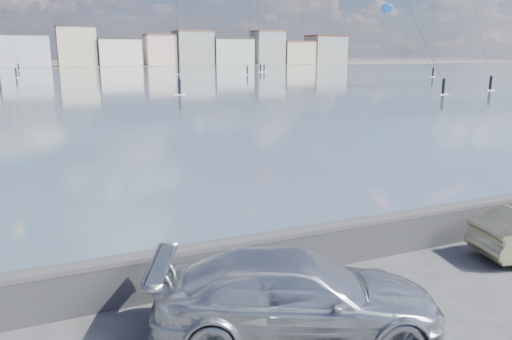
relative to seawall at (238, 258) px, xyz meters
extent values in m
cube|color=#394D61|center=(0.00, 88.80, -0.58)|extent=(500.00, 177.00, 0.00)
cube|color=#4C473D|center=(0.00, 197.30, -0.57)|extent=(500.00, 60.00, 0.00)
cube|color=#28282B|center=(0.00, 0.00, -0.13)|extent=(400.00, 0.35, 0.90)
cylinder|color=#28282B|center=(0.00, 0.00, 0.32)|extent=(400.00, 0.36, 0.36)
cube|color=#B2B7C6|center=(-6.00, 183.30, 4.67)|extent=(16.00, 13.00, 10.50)
cube|color=#2D2D33|center=(-6.00, 183.30, 10.22)|extent=(16.32, 13.26, 0.60)
cube|color=beige|center=(11.00, 183.30, 6.17)|extent=(13.00, 10.00, 13.50)
cube|color=#383330|center=(11.00, 183.30, 13.22)|extent=(13.26, 10.20, 0.60)
cube|color=white|center=(25.50, 183.30, 4.17)|extent=(15.00, 12.00, 9.50)
cube|color=#383330|center=(25.50, 183.30, 9.22)|extent=(15.30, 12.24, 0.60)
cube|color=beige|center=(41.00, 183.30, 4.92)|extent=(11.00, 9.00, 11.00)
cube|color=brown|center=(41.00, 183.30, 10.72)|extent=(11.22, 9.18, 0.60)
cube|color=gray|center=(54.00, 183.30, 5.67)|extent=(14.00, 11.00, 12.50)
cube|color=brown|center=(54.00, 183.30, 12.22)|extent=(14.28, 11.22, 0.60)
cube|color=#B7C6BC|center=(69.50, 183.30, 4.42)|extent=(16.00, 12.00, 10.00)
cube|color=#383330|center=(69.50, 183.30, 9.72)|extent=(16.32, 12.24, 0.60)
cube|color=gray|center=(86.00, 183.30, 5.92)|extent=(12.00, 10.00, 13.00)
cube|color=brown|center=(86.00, 183.30, 12.72)|extent=(12.24, 10.20, 0.60)
cube|color=beige|center=(99.50, 183.30, 3.92)|extent=(14.00, 11.00, 9.00)
cube|color=brown|center=(99.50, 183.30, 8.72)|extent=(14.28, 11.22, 0.60)
cube|color=gray|center=(114.00, 183.30, 5.17)|extent=(15.00, 12.00, 11.50)
cube|color=#562D23|center=(114.00, 183.30, 11.22)|extent=(15.30, 12.24, 0.60)
imported|color=#B8BCC0|center=(0.20, -2.37, 0.17)|extent=(5.60, 3.94, 1.50)
cube|color=white|center=(-7.57, 145.04, -0.53)|extent=(1.40, 0.42, 0.08)
cylinder|color=black|center=(-7.57, 145.04, 0.37)|extent=(0.36, 0.36, 1.70)
sphere|color=black|center=(-7.57, 145.04, 1.27)|extent=(0.28, 0.28, 0.28)
cylinder|color=black|center=(-8.95, 149.00, 13.36)|extent=(2.80, 7.96, 25.30)
cube|color=white|center=(51.96, 39.54, -0.53)|extent=(1.40, 0.42, 0.08)
cylinder|color=black|center=(51.96, 39.54, 0.37)|extent=(0.36, 0.36, 1.70)
sphere|color=black|center=(51.96, 39.54, 1.27)|extent=(0.28, 0.28, 0.28)
cylinder|color=black|center=(52.65, 43.25, 8.26)|extent=(1.42, 7.44, 15.10)
cube|color=white|center=(12.06, 49.32, -0.53)|extent=(1.40, 0.42, 0.08)
cylinder|color=black|center=(12.06, 49.32, 0.37)|extent=(0.36, 0.36, 1.70)
sphere|color=black|center=(12.06, 49.32, 1.27)|extent=(0.28, 0.28, 0.28)
cube|color=white|center=(-7.02, 101.80, -0.53)|extent=(1.40, 0.42, 0.08)
cylinder|color=black|center=(-7.02, 101.80, 0.37)|extent=(0.36, 0.36, 1.70)
sphere|color=black|center=(-7.02, 101.80, 1.27)|extent=(0.28, 0.28, 0.28)
cube|color=white|center=(26.71, 104.40, -0.53)|extent=(1.40, 0.42, 0.08)
cylinder|color=black|center=(26.71, 104.40, 0.37)|extent=(0.36, 0.36, 1.70)
sphere|color=black|center=(26.71, 104.40, 1.27)|extent=(0.28, 0.28, 0.28)
cylinder|color=black|center=(27.70, 109.08, 12.90)|extent=(2.01, 9.40, 24.37)
cube|color=white|center=(50.41, 108.85, -0.53)|extent=(1.40, 0.42, 0.08)
cylinder|color=black|center=(50.41, 108.85, 0.37)|extent=(0.36, 0.36, 1.70)
sphere|color=black|center=(50.41, 108.85, 1.27)|extent=(0.28, 0.28, 0.28)
cylinder|color=black|center=(51.83, 111.91, 14.66)|extent=(2.88, 6.16, 27.88)
cube|color=white|center=(40.47, 96.27, -0.53)|extent=(1.40, 0.42, 0.08)
cylinder|color=black|center=(40.47, 96.27, 0.37)|extent=(0.36, 0.36, 1.70)
sphere|color=black|center=(40.47, 96.27, 1.27)|extent=(0.28, 0.28, 0.28)
ellipsoid|color=blue|center=(68.69, 83.95, 13.71)|extent=(8.64, 9.40, 2.62)
cube|color=white|center=(71.96, 71.88, -0.53)|extent=(1.40, 0.42, 0.08)
cylinder|color=black|center=(71.96, 71.88, 0.37)|extent=(0.36, 0.36, 1.70)
sphere|color=black|center=(71.96, 71.88, 1.27)|extent=(0.28, 0.28, 0.28)
cylinder|color=black|center=(70.33, 77.92, 7.21)|extent=(3.31, 12.10, 13.01)
cube|color=white|center=(49.30, 108.67, -0.53)|extent=(1.40, 0.42, 0.08)
cylinder|color=black|center=(49.30, 108.67, 0.37)|extent=(0.36, 0.36, 1.70)
sphere|color=black|center=(49.30, 108.67, 1.27)|extent=(0.28, 0.28, 0.28)
cylinder|color=black|center=(51.11, 114.47, 11.88)|extent=(3.66, 11.63, 22.34)
cube|color=white|center=(41.30, 36.97, -0.53)|extent=(1.40, 0.42, 0.08)
cylinder|color=black|center=(41.30, 36.97, 0.37)|extent=(0.36, 0.36, 1.70)
sphere|color=black|center=(41.30, 36.97, 1.27)|extent=(0.28, 0.28, 0.28)
cylinder|color=black|center=(40.67, 41.70, 7.78)|extent=(1.28, 9.49, 14.14)
camera|label=1|loc=(-3.76, -9.55, 4.43)|focal=35.00mm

